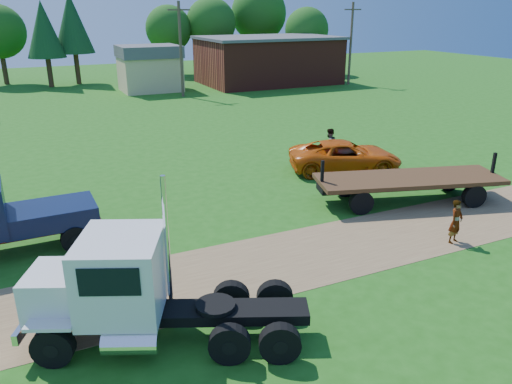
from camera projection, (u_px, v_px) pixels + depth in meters
name	position (u px, v px, depth m)	size (l,w,h in m)	color
ground	(313.00, 254.00, 18.08)	(140.00, 140.00, 0.00)	#1D5612
dirt_track	(313.00, 253.00, 18.08)	(120.00, 4.20, 0.01)	brown
white_semi_tractor	(127.00, 290.00, 12.90)	(7.40, 4.96, 4.44)	black
orange_pickup	(345.00, 156.00, 26.93)	(2.77, 6.00, 1.67)	#CA5109
flatbed_trailer	(409.00, 183.00, 22.63)	(8.74, 4.76, 2.15)	#3E2A13
spectator_a	(456.00, 222.00, 18.66)	(0.62, 0.41, 1.70)	#999999
spectator_b	(329.00, 146.00, 28.45)	(0.96, 0.75, 1.97)	#999999
brick_building	(268.00, 60.00, 58.29)	(15.40, 10.40, 5.30)	maroon
tan_shed	(150.00, 68.00, 52.80)	(6.20, 5.40, 4.70)	tan
utility_poles	(181.00, 48.00, 48.56)	(42.20, 0.28, 9.00)	#4A372A
tree_row	(111.00, 23.00, 59.10)	(54.36, 15.05, 11.51)	#312414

